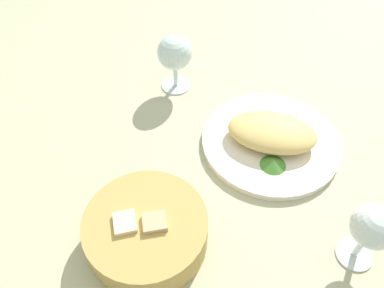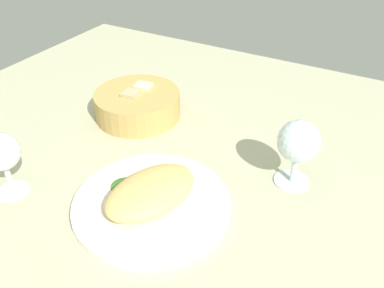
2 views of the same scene
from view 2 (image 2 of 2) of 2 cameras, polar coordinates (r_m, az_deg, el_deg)
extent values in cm
cube|color=#B1AF8E|center=(75.22, -4.48, -8.11)|extent=(140.00, 140.00, 2.00)
cylinder|color=white|center=(72.67, -5.87, -8.25)|extent=(27.72, 27.72, 1.40)
ellipsoid|color=#E1BA69|center=(70.74, -6.00, -6.56)|extent=(20.00, 15.50, 4.34)
cone|color=#488532|center=(75.15, -9.52, -5.38)|extent=(5.03, 5.03, 1.56)
cylinder|color=tan|center=(96.75, -7.62, 5.49)|extent=(19.82, 19.82, 6.17)
cube|color=beige|center=(98.05, -6.80, 7.29)|extent=(4.08, 4.38, 3.83)
cube|color=tan|center=(94.90, -8.48, 6.25)|extent=(4.12, 3.80, 3.72)
cylinder|color=silver|center=(79.83, 13.78, -4.97)|extent=(6.77, 6.77, 0.60)
cylinder|color=silver|center=(78.15, 14.06, -3.43)|extent=(1.00, 1.00, 4.86)
sphere|color=silver|center=(74.50, 14.73, 0.37)|extent=(7.76, 7.76, 7.76)
cylinder|color=silver|center=(82.25, -23.74, -5.98)|extent=(5.92, 5.92, 0.60)
cylinder|color=silver|center=(80.53, -24.22, -4.42)|extent=(1.00, 1.00, 5.19)
sphere|color=silver|center=(77.18, -25.26, -0.97)|extent=(6.75, 6.75, 6.75)
camera|label=1|loc=(1.02, -30.21, 35.81)|focal=35.41mm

